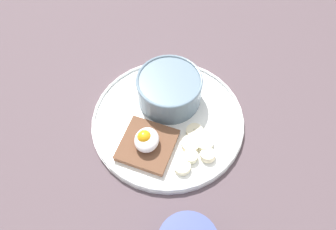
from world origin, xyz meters
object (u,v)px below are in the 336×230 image
Objects in this scene: poached_egg at (146,139)px; banana_slice_right at (194,132)px; oatmeal_bowl at (169,90)px; banana_slice_back at (190,144)px; banana_slice_outer at (182,167)px; toast_slice at (147,145)px; banana_slice_inner at (208,155)px; banana_slice_front at (191,157)px; banana_slice_left at (204,143)px.

banana_slice_right is (-4.93, 8.36, -2.41)cm from poached_egg.
oatmeal_bowl is 12.06cm from banana_slice_back.
banana_slice_right is (7.08, 6.54, -2.55)cm from oatmeal_bowl.
toast_slice is at bearing -112.20° from banana_slice_outer.
banana_slice_back is 4.01cm from banana_slice_inner.
banana_slice_right is at bearing 174.95° from banana_slice_back.
banana_slice_back is at bearing -115.78° from banana_slice_inner.
toast_slice is 8.53cm from banana_slice_front.
banana_slice_left and banana_slice_outer have the same top height.
banana_slice_outer is at bearing -24.98° from banana_slice_front.
banana_slice_front is 5.57cm from banana_slice_right.
banana_slice_left is 3.11cm from banana_slice_right.
poached_egg is at bearing -8.65° from oatmeal_bowl.
toast_slice and banana_slice_outer have the same top height.
toast_slice is at bearing -94.18° from banana_slice_front.
oatmeal_bowl is 4.20× the size of banana_slice_front.
toast_slice is 2.83× the size of banana_slice_inner.
toast_slice is 2.23cm from poached_egg.
toast_slice is 2.56× the size of banana_slice_outer.
poached_egg is at bearing -88.62° from banana_slice_inner.
banana_slice_left is 1.00× the size of banana_slice_right.
poached_egg is (-0.01, -0.09, 2.22)cm from toast_slice.
oatmeal_bowl is 14.54cm from banana_slice_front.
banana_slice_back and banana_slice_outer have the same top height.
banana_slice_front is 2.70cm from banana_slice_back.
banana_slice_back is (0.83, -2.58, 0.00)cm from banana_slice_left.
poached_egg reaches higher than banana_slice_front.
banana_slice_back is at bearing 32.17° from oatmeal_bowl.
banana_slice_back is (-2.03, 8.02, -0.15)cm from toast_slice.
banana_slice_inner reaches higher than toast_slice.
toast_slice and banana_slice_left have the same top height.
poached_egg is 8.68cm from banana_slice_back.
banana_slice_front is at bearing 155.02° from banana_slice_outer.
toast_slice is 2.15× the size of poached_egg.
banana_slice_outer is at bearing -7.05° from banana_slice_back.
banana_slice_front is 0.72× the size of banana_slice_outer.
toast_slice is at bearing -8.23° from oatmeal_bowl.
banana_slice_inner is (-0.29, 11.62, -0.03)cm from toast_slice.
banana_slice_left is at bearing 149.09° from banana_slice_front.
banana_slice_inner is at bearing 106.27° from banana_slice_front.
banana_slice_outer reaches higher than banana_slice_right.
banana_slice_right is at bearing 120.53° from poached_egg.
banana_slice_front is (0.63, 8.60, -2.28)cm from poached_egg.
banana_slice_left is 2.77cm from banana_slice_inner.
banana_slice_outer is at bearing -28.57° from banana_slice_left.
oatmeal_bowl is at bearing -139.87° from banana_slice_inner.
banana_slice_right is at bearing 173.68° from banana_slice_outer.
toast_slice is (12.01, -1.74, -2.36)cm from oatmeal_bowl.
banana_slice_outer is (2.40, -1.12, -0.07)cm from banana_slice_front.
banana_slice_left is at bearing 48.11° from banana_slice_right.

